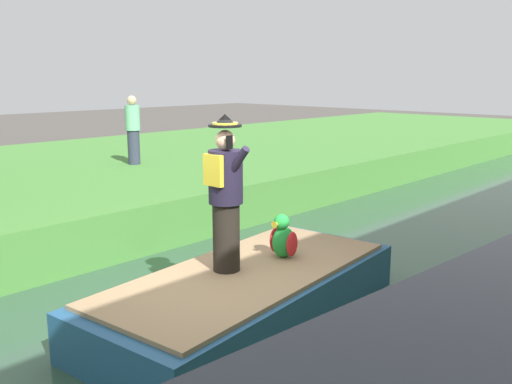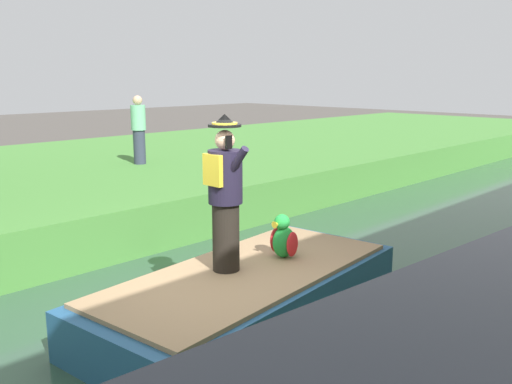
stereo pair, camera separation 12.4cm
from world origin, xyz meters
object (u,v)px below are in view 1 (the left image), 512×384
object	(u,v)px
boat	(247,294)
person_bystander	(133,130)
parrot_plush	(283,239)
person_pirate	(226,194)

from	to	relation	value
boat	person_bystander	world-z (taller)	person_bystander
boat	person_bystander	size ratio (longest dim) A/B	2.73
parrot_plush	person_pirate	bearing A→B (deg)	-101.51
person_pirate	parrot_plush	size ratio (longest dim) A/B	3.25
person_pirate	person_bystander	distance (m)	7.19
person_bystander	person_pirate	bearing A→B (deg)	-26.16
person_pirate	parrot_plush	world-z (taller)	person_pirate
boat	parrot_plush	distance (m)	0.87
parrot_plush	person_bystander	xyz separation A→B (m)	(-6.62, 2.33, 0.79)
person_pirate	parrot_plush	bearing A→B (deg)	61.36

